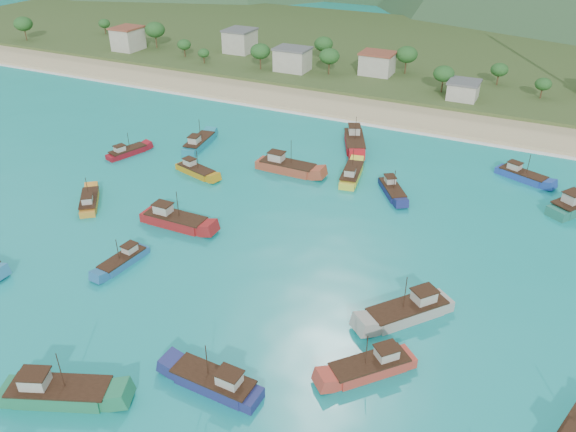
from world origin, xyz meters
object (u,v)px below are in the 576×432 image
at_px(boat_19, 199,143).
at_px(boat_27, 175,221).
at_px(boat_32, 287,167).
at_px(boat_24, 58,393).
at_px(boat_7, 522,176).
at_px(boat_3, 127,152).
at_px(boat_25, 196,171).
at_px(boat_2, 392,191).
at_px(boat_11, 351,175).
at_px(boat_4, 354,142).
at_px(boat_10, 371,367).
at_px(boat_5, 215,383).
at_px(boat_21, 123,261).
at_px(boat_14, 89,202).
at_px(boat_26, 408,311).

bearing_deg(boat_19, boat_27, -71.68).
bearing_deg(boat_32, boat_24, 2.89).
bearing_deg(boat_7, boat_3, -50.38).
height_order(boat_25, boat_32, boat_32).
height_order(boat_2, boat_11, boat_11).
height_order(boat_4, boat_32, boat_4).
distance_m(boat_11, boat_25, 30.04).
relative_size(boat_3, boat_10, 0.94).
distance_m(boat_10, boat_25, 58.55).
bearing_deg(boat_25, boat_5, 51.47).
bearing_deg(boat_21, boat_2, -121.51).
bearing_deg(boat_25, boat_14, -12.21).
height_order(boat_19, boat_26, boat_26).
bearing_deg(boat_10, boat_25, 6.23).
xyz_separation_m(boat_4, boat_14, (-32.94, -44.52, -0.38)).
height_order(boat_10, boat_19, boat_19).
xyz_separation_m(boat_10, boat_25, (-46.99, 34.92, -0.12)).
xyz_separation_m(boat_10, boat_14, (-56.77, 16.41, -0.12)).
bearing_deg(boat_2, boat_24, 39.23).
relative_size(boat_14, boat_26, 0.78).
distance_m(boat_3, boat_24, 65.36).
bearing_deg(boat_19, boat_4, 17.50).
xyz_separation_m(boat_11, boat_24, (-10.05, -64.34, 0.18)).
bearing_deg(boat_14, boat_4, 15.39).
xyz_separation_m(boat_25, boat_32, (15.46, 8.54, 0.31)).
distance_m(boat_7, boat_21, 74.23).
distance_m(boat_24, boat_26, 42.42).
bearing_deg(boat_24, boat_11, 149.01).
xyz_separation_m(boat_7, boat_27, (-49.53, -42.51, 0.20)).
xyz_separation_m(boat_3, boat_32, (33.40, 7.07, 0.37)).
relative_size(boat_3, boat_4, 0.69).
height_order(boat_2, boat_24, boat_24).
bearing_deg(boat_27, boat_4, 160.00).
bearing_deg(boat_14, boat_7, -5.23).
relative_size(boat_11, boat_24, 0.86).
distance_m(boat_7, boat_24, 87.43).
bearing_deg(boat_4, boat_27, 47.05).
relative_size(boat_11, boat_14, 1.21).
bearing_deg(boat_5, boat_27, 44.33).
height_order(boat_25, boat_27, boat_27).
height_order(boat_2, boat_25, boat_25).
relative_size(boat_25, boat_32, 0.79).
bearing_deg(boat_19, boat_25, -67.51).
distance_m(boat_4, boat_11, 15.62).
height_order(boat_24, boat_27, boat_24).
bearing_deg(boat_5, boat_11, 6.49).
bearing_deg(boat_32, boat_7, 111.95).
bearing_deg(boat_5, boat_19, 36.87).
height_order(boat_10, boat_27, boat_27).
height_order(boat_21, boat_32, boat_32).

